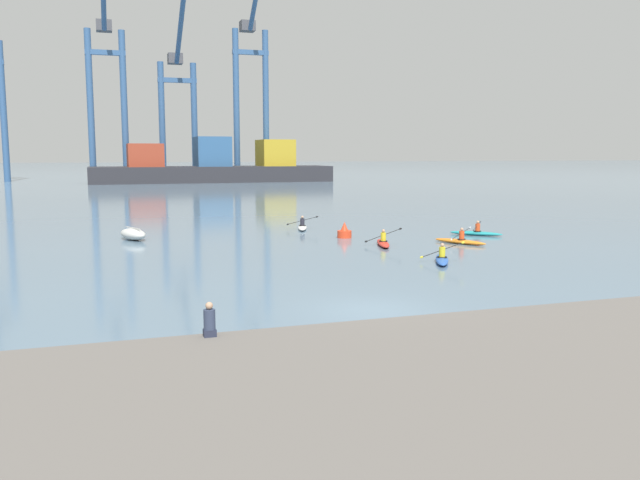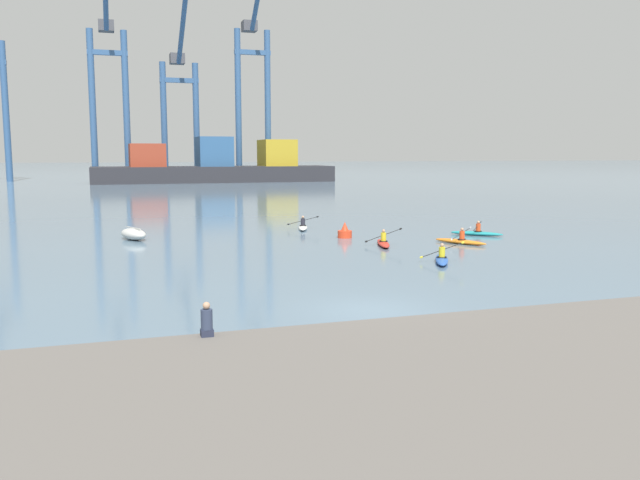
{
  "view_description": "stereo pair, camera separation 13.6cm",
  "coord_description": "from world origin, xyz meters",
  "px_view_note": "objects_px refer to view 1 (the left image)",
  "views": [
    {
      "loc": [
        -8.53,
        -19.98,
        5.25
      ],
      "look_at": [
        2.66,
        13.53,
        0.6
      ],
      "focal_mm": 36.88,
      "sensor_mm": 36.0,
      "label": 1
    },
    {
      "loc": [
        -8.41,
        -20.02,
        5.25
      ],
      "look_at": [
        2.66,
        13.53,
        0.6
      ],
      "focal_mm": 36.88,
      "sensor_mm": 36.0,
      "label": 2
    }
  ],
  "objects_px": {
    "capsized_dinghy": "(133,234)",
    "kayak_orange": "(460,241)",
    "kayak_blue": "(442,259)",
    "kayak_red": "(383,243)",
    "kayak_teal": "(476,233)",
    "channel_buoy": "(344,232)",
    "seated_onlooker": "(209,321)",
    "container_barge": "(214,167)",
    "kayak_white": "(302,227)",
    "gantry_crane_west_mid": "(106,78)",
    "gantry_crane_east_mid": "(178,98)",
    "gantry_crane_east": "(251,79)"
  },
  "relations": [
    {
      "from": "capsized_dinghy",
      "to": "kayak_orange",
      "type": "relative_size",
      "value": 0.86
    },
    {
      "from": "kayak_blue",
      "to": "kayak_orange",
      "type": "xyz_separation_m",
      "value": [
        4.28,
        5.56,
        -0.0
      ]
    },
    {
      "from": "kayak_red",
      "to": "kayak_blue",
      "type": "bearing_deg",
      "value": -86.98
    },
    {
      "from": "capsized_dinghy",
      "to": "kayak_teal",
      "type": "relative_size",
      "value": 0.98
    },
    {
      "from": "channel_buoy",
      "to": "kayak_red",
      "type": "xyz_separation_m",
      "value": [
        0.87,
        -4.02,
        -0.19
      ]
    },
    {
      "from": "capsized_dinghy",
      "to": "seated_onlooker",
      "type": "distance_m",
      "value": 25.2
    },
    {
      "from": "capsized_dinghy",
      "to": "kayak_orange",
      "type": "height_order",
      "value": "kayak_orange"
    },
    {
      "from": "kayak_blue",
      "to": "container_barge",
      "type": "bearing_deg",
      "value": 87.25
    },
    {
      "from": "container_barge",
      "to": "kayak_teal",
      "type": "xyz_separation_m",
      "value": [
        2.78,
        -86.25,
        -2.56
      ]
    },
    {
      "from": "capsized_dinghy",
      "to": "kayak_white",
      "type": "bearing_deg",
      "value": 10.79
    },
    {
      "from": "capsized_dinghy",
      "to": "kayak_white",
      "type": "distance_m",
      "value": 11.75
    },
    {
      "from": "kayak_blue",
      "to": "channel_buoy",
      "type": "bearing_deg",
      "value": 96.66
    },
    {
      "from": "gantry_crane_west_mid",
      "to": "kayak_teal",
      "type": "relative_size",
      "value": 14.12
    },
    {
      "from": "kayak_orange",
      "to": "kayak_teal",
      "type": "bearing_deg",
      "value": 46.4
    },
    {
      "from": "kayak_blue",
      "to": "kayak_white",
      "type": "relative_size",
      "value": 0.96
    },
    {
      "from": "kayak_white",
      "to": "container_barge",
      "type": "bearing_deg",
      "value": 85.03
    },
    {
      "from": "gantry_crane_west_mid",
      "to": "capsized_dinghy",
      "type": "relative_size",
      "value": 14.35
    },
    {
      "from": "container_barge",
      "to": "kayak_orange",
      "type": "height_order",
      "value": "container_barge"
    },
    {
      "from": "gantry_crane_east_mid",
      "to": "kayak_white",
      "type": "relative_size",
      "value": 9.62
    },
    {
      "from": "container_barge",
      "to": "kayak_orange",
      "type": "bearing_deg",
      "value": -90.18
    },
    {
      "from": "gantry_crane_west_mid",
      "to": "seated_onlooker",
      "type": "height_order",
      "value": "gantry_crane_west_mid"
    },
    {
      "from": "gantry_crane_east_mid",
      "to": "gantry_crane_east",
      "type": "bearing_deg",
      "value": -13.45
    },
    {
      "from": "kayak_blue",
      "to": "kayak_teal",
      "type": "relative_size",
      "value": 1.15
    },
    {
      "from": "kayak_blue",
      "to": "seated_onlooker",
      "type": "relative_size",
      "value": 3.68
    },
    {
      "from": "kayak_orange",
      "to": "container_barge",
      "type": "bearing_deg",
      "value": 89.82
    },
    {
      "from": "container_barge",
      "to": "gantry_crane_east_mid",
      "type": "bearing_deg",
      "value": 117.78
    },
    {
      "from": "capsized_dinghy",
      "to": "kayak_teal",
      "type": "distance_m",
      "value": 21.73
    },
    {
      "from": "gantry_crane_east",
      "to": "channel_buoy",
      "type": "distance_m",
      "value": 94.26
    },
    {
      "from": "gantry_crane_east_mid",
      "to": "kayak_teal",
      "type": "bearing_deg",
      "value": -85.3
    },
    {
      "from": "container_barge",
      "to": "kayak_white",
      "type": "relative_size",
      "value": 12.84
    },
    {
      "from": "kayak_orange",
      "to": "capsized_dinghy",
      "type": "bearing_deg",
      "value": 156.46
    },
    {
      "from": "channel_buoy",
      "to": "kayak_red",
      "type": "height_order",
      "value": "kayak_red"
    },
    {
      "from": "container_barge",
      "to": "kayak_orange",
      "type": "distance_m",
      "value": 89.5
    },
    {
      "from": "gantry_crane_west_mid",
      "to": "kayak_blue",
      "type": "bearing_deg",
      "value": -82.21
    },
    {
      "from": "gantry_crane_east",
      "to": "kayak_red",
      "type": "bearing_deg",
      "value": -98.21
    },
    {
      "from": "gantry_crane_west_mid",
      "to": "gantry_crane_east_mid",
      "type": "bearing_deg",
      "value": 16.33
    },
    {
      "from": "kayak_white",
      "to": "kayak_teal",
      "type": "relative_size",
      "value": 1.19
    },
    {
      "from": "gantry_crane_east",
      "to": "kayak_red",
      "type": "relative_size",
      "value": 12.25
    },
    {
      "from": "container_barge",
      "to": "gantry_crane_east_mid",
      "type": "height_order",
      "value": "gantry_crane_east_mid"
    },
    {
      "from": "gantry_crane_west_mid",
      "to": "container_barge",
      "type": "bearing_deg",
      "value": -17.59
    },
    {
      "from": "kayak_blue",
      "to": "kayak_red",
      "type": "distance_m",
      "value": 6.3
    },
    {
      "from": "gantry_crane_west_mid",
      "to": "kayak_orange",
      "type": "xyz_separation_m",
      "value": [
        18.08,
        -95.28,
        -18.84
      ]
    },
    {
      "from": "container_barge",
      "to": "seated_onlooker",
      "type": "height_order",
      "value": "container_barge"
    },
    {
      "from": "container_barge",
      "to": "kayak_red",
      "type": "distance_m",
      "value": 88.91
    },
    {
      "from": "gantry_crane_east_mid",
      "to": "capsized_dinghy",
      "type": "xyz_separation_m",
      "value": [
        -13.32,
        -91.26,
        -15.69
      ]
    },
    {
      "from": "kayak_orange",
      "to": "channel_buoy",
      "type": "bearing_deg",
      "value": 139.14
    },
    {
      "from": "container_barge",
      "to": "kayak_teal",
      "type": "relative_size",
      "value": 15.34
    },
    {
      "from": "channel_buoy",
      "to": "kayak_blue",
      "type": "bearing_deg",
      "value": -83.34
    },
    {
      "from": "kayak_blue",
      "to": "kayak_teal",
      "type": "height_order",
      "value": "kayak_blue"
    },
    {
      "from": "channel_buoy",
      "to": "kayak_orange",
      "type": "distance_m",
      "value": 7.26
    }
  ]
}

